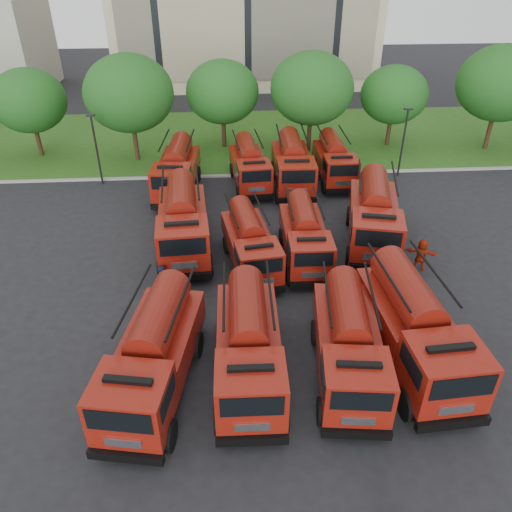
{
  "coord_description": "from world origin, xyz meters",
  "views": [
    {
      "loc": [
        -1.08,
        -17.02,
        15.35
      ],
      "look_at": [
        0.35,
        3.92,
        1.8
      ],
      "focal_mm": 35.0,
      "sensor_mm": 36.0,
      "label": 1
    }
  ],
  "objects_px": {
    "fire_truck_3": "(415,327)",
    "fire_truck_10": "(293,164)",
    "fire_truck_0": "(154,354)",
    "fire_truck_1": "(249,345)",
    "fire_truck_2": "(349,343)",
    "fire_truck_11": "(334,160)",
    "fire_truck_5": "(250,243)",
    "firefighter_4": "(164,292)",
    "fire_truck_6": "(305,236)",
    "firefighter_3": "(426,377)",
    "fire_truck_7": "(374,215)",
    "fire_truck_4": "(183,221)",
    "fire_truck_8": "(177,170)",
    "firefighter_0": "(428,403)",
    "firefighter_5": "(418,268)",
    "fire_truck_9": "(250,165)"
  },
  "relations": [
    {
      "from": "firefighter_4",
      "to": "firefighter_5",
      "type": "relative_size",
      "value": 0.85
    },
    {
      "from": "fire_truck_6",
      "to": "firefighter_5",
      "type": "distance_m",
      "value": 6.46
    },
    {
      "from": "fire_truck_4",
      "to": "fire_truck_8",
      "type": "relative_size",
      "value": 1.07
    },
    {
      "from": "fire_truck_2",
      "to": "fire_truck_11",
      "type": "distance_m",
      "value": 19.64
    },
    {
      "from": "fire_truck_5",
      "to": "firefighter_5",
      "type": "xyz_separation_m",
      "value": [
        9.14,
        -0.92,
        -1.47
      ]
    },
    {
      "from": "fire_truck_1",
      "to": "fire_truck_5",
      "type": "xyz_separation_m",
      "value": [
        0.54,
        8.14,
        -0.2
      ]
    },
    {
      "from": "fire_truck_5",
      "to": "firefighter_4",
      "type": "height_order",
      "value": "fire_truck_5"
    },
    {
      "from": "firefighter_5",
      "to": "fire_truck_10",
      "type": "bearing_deg",
      "value": -43.05
    },
    {
      "from": "fire_truck_0",
      "to": "fire_truck_1",
      "type": "distance_m",
      "value": 3.71
    },
    {
      "from": "firefighter_5",
      "to": "fire_truck_5",
      "type": "bearing_deg",
      "value": 14.67
    },
    {
      "from": "fire_truck_3",
      "to": "fire_truck_10",
      "type": "distance_m",
      "value": 18.06
    },
    {
      "from": "fire_truck_7",
      "to": "fire_truck_0",
      "type": "bearing_deg",
      "value": -124.53
    },
    {
      "from": "fire_truck_2",
      "to": "fire_truck_7",
      "type": "distance_m",
      "value": 10.96
    },
    {
      "from": "fire_truck_1",
      "to": "firefighter_4",
      "type": "relative_size",
      "value": 4.71
    },
    {
      "from": "fire_truck_8",
      "to": "firefighter_3",
      "type": "height_order",
      "value": "fire_truck_8"
    },
    {
      "from": "fire_truck_5",
      "to": "fire_truck_10",
      "type": "bearing_deg",
      "value": 62.03
    },
    {
      "from": "fire_truck_11",
      "to": "firefighter_4",
      "type": "xyz_separation_m",
      "value": [
        -11.34,
        -13.24,
        -1.51
      ]
    },
    {
      "from": "fire_truck_4",
      "to": "firefighter_5",
      "type": "distance_m",
      "value": 13.28
    },
    {
      "from": "fire_truck_10",
      "to": "firefighter_4",
      "type": "bearing_deg",
      "value": -121.87
    },
    {
      "from": "fire_truck_0",
      "to": "fire_truck_4",
      "type": "bearing_deg",
      "value": 97.3
    },
    {
      "from": "fire_truck_0",
      "to": "fire_truck_5",
      "type": "xyz_separation_m",
      "value": [
        4.23,
        8.46,
        -0.25
      ]
    },
    {
      "from": "fire_truck_0",
      "to": "fire_truck_7",
      "type": "distance_m",
      "value": 15.57
    },
    {
      "from": "firefighter_4",
      "to": "fire_truck_9",
      "type": "bearing_deg",
      "value": -49.75
    },
    {
      "from": "fire_truck_10",
      "to": "fire_truck_11",
      "type": "bearing_deg",
      "value": 18.22
    },
    {
      "from": "firefighter_5",
      "to": "fire_truck_4",
      "type": "bearing_deg",
      "value": 7.38
    },
    {
      "from": "fire_truck_3",
      "to": "firefighter_0",
      "type": "bearing_deg",
      "value": -93.35
    },
    {
      "from": "fire_truck_4",
      "to": "fire_truck_6",
      "type": "bearing_deg",
      "value": -17.04
    },
    {
      "from": "fire_truck_10",
      "to": "fire_truck_11",
      "type": "relative_size",
      "value": 1.13
    },
    {
      "from": "fire_truck_1",
      "to": "fire_truck_3",
      "type": "distance_m",
      "value": 6.88
    },
    {
      "from": "fire_truck_6",
      "to": "firefighter_3",
      "type": "relative_size",
      "value": 3.74
    },
    {
      "from": "fire_truck_5",
      "to": "fire_truck_6",
      "type": "bearing_deg",
      "value": 0.58
    },
    {
      "from": "fire_truck_8",
      "to": "fire_truck_10",
      "type": "distance_m",
      "value": 8.13
    },
    {
      "from": "fire_truck_10",
      "to": "firefighter_3",
      "type": "relative_size",
      "value": 4.23
    },
    {
      "from": "fire_truck_3",
      "to": "fire_truck_10",
      "type": "height_order",
      "value": "fire_truck_3"
    },
    {
      "from": "firefighter_5",
      "to": "fire_truck_9",
      "type": "bearing_deg",
      "value": -32.83
    },
    {
      "from": "fire_truck_9",
      "to": "firefighter_3",
      "type": "xyz_separation_m",
      "value": [
        6.18,
        -19.28,
        -1.52
      ]
    },
    {
      "from": "fire_truck_1",
      "to": "fire_truck_11",
      "type": "xyz_separation_m",
      "value": [
        7.34,
        19.26,
        -0.17
      ]
    },
    {
      "from": "fire_truck_8",
      "to": "firefighter_3",
      "type": "distance_m",
      "value": 21.72
    },
    {
      "from": "fire_truck_11",
      "to": "firefighter_5",
      "type": "distance_m",
      "value": 12.36
    },
    {
      "from": "fire_truck_2",
      "to": "fire_truck_10",
      "type": "bearing_deg",
      "value": 96.11
    },
    {
      "from": "fire_truck_0",
      "to": "fire_truck_6",
      "type": "relative_size",
      "value": 1.2
    },
    {
      "from": "fire_truck_3",
      "to": "fire_truck_4",
      "type": "xyz_separation_m",
      "value": [
        -10.0,
        9.72,
        -0.02
      ]
    },
    {
      "from": "firefighter_0",
      "to": "fire_truck_3",
      "type": "bearing_deg",
      "value": 62.88
    },
    {
      "from": "firefighter_0",
      "to": "firefighter_5",
      "type": "relative_size",
      "value": 1.0
    },
    {
      "from": "fire_truck_10",
      "to": "fire_truck_8",
      "type": "bearing_deg",
      "value": -175.49
    },
    {
      "from": "fire_truck_7",
      "to": "fire_truck_4",
      "type": "bearing_deg",
      "value": -166.97
    },
    {
      "from": "fire_truck_9",
      "to": "firefighter_3",
      "type": "relative_size",
      "value": 3.87
    },
    {
      "from": "fire_truck_1",
      "to": "fire_truck_3",
      "type": "height_order",
      "value": "fire_truck_3"
    },
    {
      "from": "fire_truck_7",
      "to": "firefighter_4",
      "type": "relative_size",
      "value": 5.26
    },
    {
      "from": "fire_truck_6",
      "to": "firefighter_3",
      "type": "distance_m",
      "value": 10.05
    }
  ]
}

